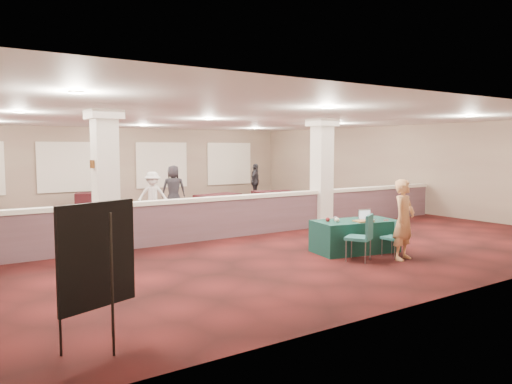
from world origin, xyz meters
TOP-DOWN VIEW (x-y plane):
  - ground at (0.00, 0.00)m, footprint 16.00×16.00m
  - wall_back at (0.00, 8.00)m, footprint 16.00×0.04m
  - wall_front at (0.00, -8.00)m, footprint 16.00×0.04m
  - wall_right at (8.00, 0.00)m, footprint 0.04×16.00m
  - ceiling at (0.00, 0.00)m, footprint 16.00×16.00m
  - partition_wall at (0.00, -1.50)m, footprint 15.60×0.28m
  - column_left at (-3.50, -1.50)m, footprint 0.72×0.72m
  - column_right at (3.00, -1.50)m, footprint 0.72×0.72m
  - sconce_left at (-3.78, -1.50)m, footprint 0.12×0.12m
  - sconce_right at (-3.22, -1.50)m, footprint 0.12×0.12m
  - near_table at (1.15, -4.71)m, footprint 2.03×1.29m
  - conf_chair_main at (1.52, -5.59)m, footprint 0.43×0.44m
  - conf_chair_side at (0.61, -5.47)m, footprint 0.67×0.67m
  - easel_board at (-5.35, -7.00)m, footprint 0.98×0.61m
  - woman at (1.43, -5.85)m, footprint 0.70×0.55m
  - far_table_front_center at (2.00, 3.00)m, footprint 1.81×1.17m
  - far_table_front_right at (6.50, 0.89)m, footprint 1.92×1.34m
  - far_table_back_center at (-1.32, 6.50)m, footprint 1.77×1.28m
  - far_table_back_right at (4.71, 3.31)m, footprint 1.76×1.23m
  - attendee_b at (-0.51, 3.00)m, footprint 1.10×0.80m
  - attendee_c at (5.69, 6.00)m, footprint 1.05×0.96m
  - attendee_d at (0.66, 3.87)m, footprint 0.97×0.74m
  - laptop_base at (1.43, -4.82)m, footprint 0.36×0.29m
  - laptop_screen at (1.46, -4.70)m, footprint 0.32×0.08m
  - screen_glow at (1.46, -4.71)m, footprint 0.29×0.06m
  - knitting at (1.15, -4.96)m, footprint 0.45×0.37m
  - yarn_cream at (0.60, -4.70)m, footprint 0.11×0.11m
  - yarn_red at (0.48, -4.53)m, footprint 0.10×0.10m
  - yarn_grey at (0.74, -4.51)m, footprint 0.10×0.10m
  - scissors at (1.73, -5.11)m, footprint 0.12×0.05m

SIDE VIEW (x-z plane):
  - ground at x=0.00m, z-range 0.00..0.00m
  - far_table_back_right at x=4.71m, z-range 0.00..0.65m
  - far_table_back_center at x=-1.32m, z-range 0.00..0.65m
  - far_table_front_center at x=2.00m, z-range 0.00..0.68m
  - far_table_front_right at x=6.50m, z-range 0.00..0.71m
  - near_table at x=1.15m, z-range 0.00..0.72m
  - conf_chair_main at x=1.52m, z-range 0.08..0.90m
  - partition_wall at x=0.00m, z-range 0.02..1.12m
  - conf_chair_side at x=0.61m, z-range 0.09..1.07m
  - scissors at x=1.73m, z-range 0.72..0.73m
  - laptop_base at x=1.43m, z-range 0.72..0.74m
  - knitting at x=1.15m, z-range 0.72..0.75m
  - yarn_red at x=0.48m, z-range 0.72..0.82m
  - yarn_grey at x=0.74m, z-range 0.72..0.82m
  - yarn_cream at x=0.60m, z-range 0.72..0.83m
  - attendee_b at x=-0.51m, z-range 0.00..1.57m
  - attendee_c at x=5.69m, z-range 0.00..1.65m
  - screen_glow at x=1.46m, z-range 0.74..0.93m
  - laptop_screen at x=1.46m, z-range 0.74..0.96m
  - woman at x=1.43m, z-range 0.00..1.70m
  - attendee_d at x=0.66m, z-range 0.00..1.74m
  - easel_board at x=-5.35m, z-range 0.24..1.98m
  - wall_back at x=0.00m, z-range 0.00..3.20m
  - wall_front at x=0.00m, z-range 0.00..3.20m
  - wall_right at x=8.00m, z-range 0.00..3.20m
  - column_left at x=-3.50m, z-range 0.04..3.24m
  - column_right at x=3.00m, z-range 0.04..3.24m
  - sconce_left at x=-3.78m, z-range 1.91..2.09m
  - sconce_right at x=-3.22m, z-range 1.91..2.09m
  - ceiling at x=0.00m, z-range 3.19..3.21m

